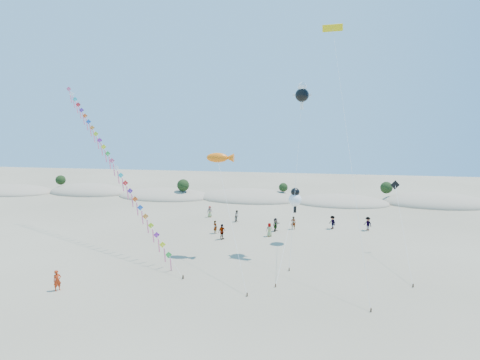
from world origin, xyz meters
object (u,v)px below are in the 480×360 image
Objects in this scene: fish_kite at (220,158)px; flyer_foreground at (57,280)px; parafoil_kite at (333,34)px; kite_train at (110,159)px.

flyer_foreground is at bearing -135.82° from fish_kite.
fish_kite is at bearing -165.90° from parafoil_kite.
fish_kite is 0.45× the size of parafoil_kite.
flyer_foreground is (-23.43, -14.51, -22.38)m from parafoil_kite.
fish_kite is 6.12× the size of flyer_foreground.
flyer_foreground is (-11.98, -11.64, -9.58)m from fish_kite.
kite_train is 13.85m from fish_kite.
kite_train reaches higher than flyer_foreground.
fish_kite is 19.25m from flyer_foreground.
kite_train is 16.74m from flyer_foreground.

